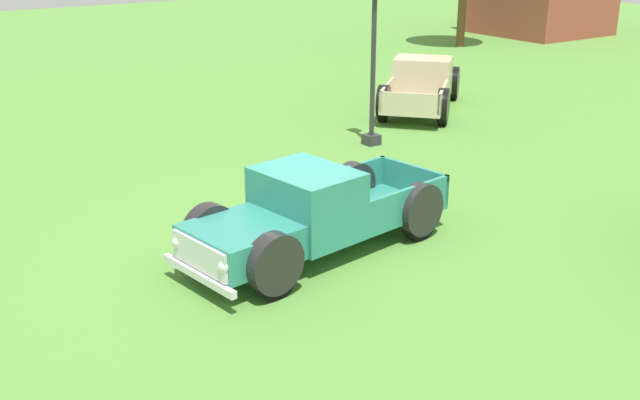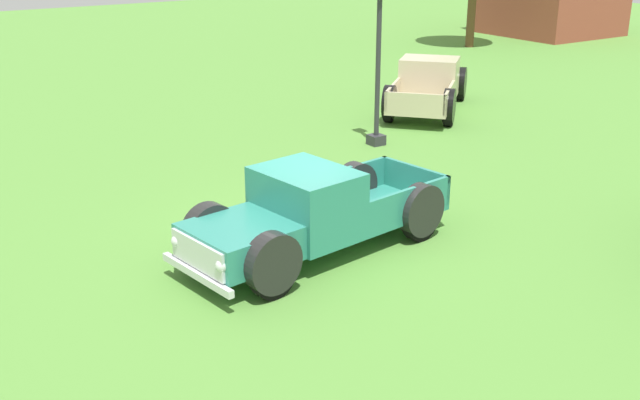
{
  "view_description": "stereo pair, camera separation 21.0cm",
  "coord_description": "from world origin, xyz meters",
  "views": [
    {
      "loc": [
        10.18,
        -6.79,
        5.2
      ],
      "look_at": [
        0.59,
        -0.16,
        0.9
      ],
      "focal_mm": 42.6,
      "sensor_mm": 36.0,
      "label": 1
    },
    {
      "loc": [
        10.3,
        -6.61,
        5.2
      ],
      "look_at": [
        0.59,
        -0.16,
        0.9
      ],
      "focal_mm": 42.6,
      "sensor_mm": 36.0,
      "label": 2
    }
  ],
  "objects": [
    {
      "name": "pickup_truck_foreground",
      "position": [
        0.64,
        -0.51,
        0.7
      ],
      "size": [
        2.45,
        5.02,
        1.48
      ],
      "color": "#2D8475",
      "rests_on": "ground_plane"
    },
    {
      "name": "ground_plane",
      "position": [
        0.0,
        0.0,
        0.0
      ],
      "size": [
        80.0,
        80.0,
        0.0
      ],
      "primitive_type": "plane",
      "color": "#548C38"
    },
    {
      "name": "lamp_post_far",
      "position": [
        -3.97,
        4.53,
        2.06
      ],
      "size": [
        0.36,
        0.36,
        3.93
      ],
      "color": "#2D2D33",
      "rests_on": "ground_plane"
    },
    {
      "name": "pickup_truck_behind_left",
      "position": [
        -6.23,
        8.2,
        0.71
      ],
      "size": [
        4.46,
        4.77,
        1.48
      ],
      "color": "#C6B793",
      "rests_on": "ground_plane"
    }
  ]
}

